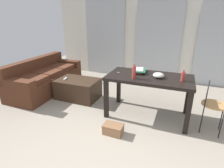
{
  "coord_description": "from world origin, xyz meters",
  "views": [
    {
      "loc": [
        0.64,
        -1.42,
        1.71
      ],
      "look_at": [
        -0.61,
        1.76,
        0.42
      ],
      "focal_mm": 28.52,
      "sensor_mm": 36.0,
      "label": 1
    }
  ],
  "objects_px": {
    "craft_table": "(149,82)",
    "tv_remote_primary": "(65,79)",
    "bottle_near": "(134,72)",
    "book_stack": "(139,70)",
    "couch": "(45,78)",
    "wire_chair": "(211,100)",
    "shoebox": "(113,129)",
    "bottle_far": "(183,76)",
    "bowl": "(159,75)",
    "coffee_table": "(78,89)",
    "scissors": "(120,72)"
  },
  "relations": [
    {
      "from": "craft_table",
      "to": "tv_remote_primary",
      "type": "xyz_separation_m",
      "value": [
        -1.85,
        0.14,
        -0.22
      ]
    },
    {
      "from": "bottle_near",
      "to": "book_stack",
      "type": "bearing_deg",
      "value": 89.52
    },
    {
      "from": "couch",
      "to": "book_stack",
      "type": "distance_m",
      "value": 2.4
    },
    {
      "from": "wire_chair",
      "to": "shoebox",
      "type": "xyz_separation_m",
      "value": [
        -1.35,
        -0.62,
        -0.45
      ]
    },
    {
      "from": "bottle_far",
      "to": "tv_remote_primary",
      "type": "distance_m",
      "value": 2.42
    },
    {
      "from": "bowl",
      "to": "wire_chair",
      "type": "bearing_deg",
      "value": -6.47
    },
    {
      "from": "coffee_table",
      "to": "wire_chair",
      "type": "height_order",
      "value": "wire_chair"
    },
    {
      "from": "bowl",
      "to": "scissors",
      "type": "height_order",
      "value": "bowl"
    },
    {
      "from": "bottle_far",
      "to": "shoebox",
      "type": "height_order",
      "value": "bottle_far"
    },
    {
      "from": "bottle_far",
      "to": "tv_remote_primary",
      "type": "xyz_separation_m",
      "value": [
        -2.38,
        0.19,
        -0.4
      ]
    },
    {
      "from": "bowl",
      "to": "book_stack",
      "type": "bearing_deg",
      "value": 154.45
    },
    {
      "from": "craft_table",
      "to": "couch",
      "type": "bearing_deg",
      "value": 173.26
    },
    {
      "from": "coffee_table",
      "to": "craft_table",
      "type": "xyz_separation_m",
      "value": [
        1.58,
        -0.2,
        0.44
      ]
    },
    {
      "from": "couch",
      "to": "craft_table",
      "type": "distance_m",
      "value": 2.61
    },
    {
      "from": "bottle_far",
      "to": "shoebox",
      "type": "distance_m",
      "value": 1.37
    },
    {
      "from": "scissors",
      "to": "shoebox",
      "type": "xyz_separation_m",
      "value": [
        0.16,
        -0.77,
        -0.68
      ]
    },
    {
      "from": "couch",
      "to": "tv_remote_primary",
      "type": "xyz_separation_m",
      "value": [
        0.72,
        -0.16,
        0.14
      ]
    },
    {
      "from": "craft_table",
      "to": "bowl",
      "type": "height_order",
      "value": "bowl"
    },
    {
      "from": "coffee_table",
      "to": "craft_table",
      "type": "bearing_deg",
      "value": -7.13
    },
    {
      "from": "bottle_near",
      "to": "coffee_table",
      "type": "bearing_deg",
      "value": 163.26
    },
    {
      "from": "shoebox",
      "to": "bowl",
      "type": "bearing_deg",
      "value": 53.53
    },
    {
      "from": "bowl",
      "to": "shoebox",
      "type": "distance_m",
      "value": 1.15
    },
    {
      "from": "bottle_near",
      "to": "bottle_far",
      "type": "distance_m",
      "value": 0.77
    },
    {
      "from": "book_stack",
      "to": "shoebox",
      "type": "height_order",
      "value": "book_stack"
    },
    {
      "from": "wire_chair",
      "to": "bottle_near",
      "type": "bearing_deg",
      "value": -175.61
    },
    {
      "from": "bowl",
      "to": "shoebox",
      "type": "xyz_separation_m",
      "value": [
        -0.53,
        -0.72,
        -0.73
      ]
    },
    {
      "from": "coffee_table",
      "to": "book_stack",
      "type": "distance_m",
      "value": 1.48
    },
    {
      "from": "couch",
      "to": "bottle_far",
      "type": "distance_m",
      "value": 3.16
    },
    {
      "from": "bottle_far",
      "to": "scissors",
      "type": "xyz_separation_m",
      "value": [
        -1.07,
        0.07,
        -0.07
      ]
    },
    {
      "from": "couch",
      "to": "bottle_near",
      "type": "xyz_separation_m",
      "value": [
        2.34,
        -0.51,
        0.56
      ]
    },
    {
      "from": "coffee_table",
      "to": "scissors",
      "type": "bearing_deg",
      "value": -9.52
    },
    {
      "from": "bottle_far",
      "to": "book_stack",
      "type": "distance_m",
      "value": 0.78
    },
    {
      "from": "craft_table",
      "to": "bowl",
      "type": "relative_size",
      "value": 7.73
    },
    {
      "from": "couch",
      "to": "scissors",
      "type": "xyz_separation_m",
      "value": [
        2.03,
        -0.28,
        0.46
      ]
    },
    {
      "from": "coffee_table",
      "to": "bottle_near",
      "type": "height_order",
      "value": "bottle_near"
    },
    {
      "from": "couch",
      "to": "wire_chair",
      "type": "height_order",
      "value": "wire_chair"
    },
    {
      "from": "bottle_near",
      "to": "scissors",
      "type": "bearing_deg",
      "value": 143.46
    },
    {
      "from": "wire_chair",
      "to": "tv_remote_primary",
      "type": "bearing_deg",
      "value": 174.79
    },
    {
      "from": "tv_remote_primary",
      "to": "couch",
      "type": "bearing_deg",
      "value": 150.82
    },
    {
      "from": "bottle_far",
      "to": "shoebox",
      "type": "bearing_deg",
      "value": -142.66
    },
    {
      "from": "book_stack",
      "to": "scissors",
      "type": "bearing_deg",
      "value": -157.96
    },
    {
      "from": "craft_table",
      "to": "tv_remote_primary",
      "type": "bearing_deg",
      "value": 175.72
    },
    {
      "from": "book_stack",
      "to": "bottle_far",
      "type": "bearing_deg",
      "value": -15.07
    },
    {
      "from": "coffee_table",
      "to": "wire_chair",
      "type": "bearing_deg",
      "value": -7.08
    },
    {
      "from": "craft_table",
      "to": "scissors",
      "type": "bearing_deg",
      "value": 177.56
    },
    {
      "from": "couch",
      "to": "coffee_table",
      "type": "bearing_deg",
      "value": -6.11
    },
    {
      "from": "bottle_near",
      "to": "bottle_far",
      "type": "height_order",
      "value": "bottle_near"
    },
    {
      "from": "scissors",
      "to": "coffee_table",
      "type": "bearing_deg",
      "value": 170.48
    },
    {
      "from": "coffee_table",
      "to": "scissors",
      "type": "relative_size",
      "value": 9.08
    },
    {
      "from": "bottle_far",
      "to": "craft_table",
      "type": "bearing_deg",
      "value": 174.57
    }
  ]
}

